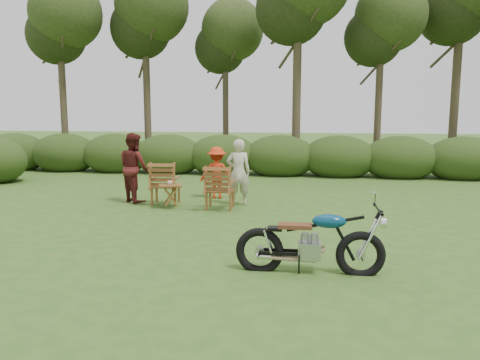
# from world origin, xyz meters

# --- Properties ---
(ground) EXTENTS (80.00, 80.00, 0.00)m
(ground) POSITION_xyz_m (0.00, 0.00, 0.00)
(ground) COLOR #2B541C
(ground) RESTS_ON ground
(tree_line) EXTENTS (22.52, 11.62, 8.14)m
(tree_line) POSITION_xyz_m (0.50, 9.74, 3.81)
(tree_line) COLOR #3C3021
(tree_line) RESTS_ON ground
(motorcycle) EXTENTS (1.94, 0.77, 1.10)m
(motorcycle) POSITION_xyz_m (1.07, -0.84, 0.00)
(motorcycle) COLOR #0A5F8E
(motorcycle) RESTS_ON ground
(lawn_chair_right) EXTENTS (0.71, 0.71, 1.00)m
(lawn_chair_right) POSITION_xyz_m (-0.97, 3.13, 0.00)
(lawn_chair_right) COLOR brown
(lawn_chair_right) RESTS_ON ground
(lawn_chair_left) EXTENTS (0.76, 0.76, 1.02)m
(lawn_chair_left) POSITION_xyz_m (-2.37, 3.49, 0.00)
(lawn_chair_left) COLOR brown
(lawn_chair_left) RESTS_ON ground
(side_table) EXTENTS (0.65, 0.60, 0.55)m
(side_table) POSITION_xyz_m (-2.11, 3.05, 0.27)
(side_table) COLOR brown
(side_table) RESTS_ON ground
(cup) EXTENTS (0.14, 0.14, 0.09)m
(cup) POSITION_xyz_m (-2.12, 3.07, 0.59)
(cup) COLOR beige
(cup) RESTS_ON side_table
(adult_a) EXTENTS (0.63, 0.47, 1.56)m
(adult_a) POSITION_xyz_m (-0.63, 3.68, 0.00)
(adult_a) COLOR beige
(adult_a) RESTS_ON ground
(adult_b) EXTENTS (1.04, 1.02, 1.69)m
(adult_b) POSITION_xyz_m (-3.20, 3.65, 0.00)
(adult_b) COLOR #4C1715
(adult_b) RESTS_ON ground
(child) EXTENTS (0.91, 0.61, 1.31)m
(child) POSITION_xyz_m (-1.30, 4.42, 0.00)
(child) COLOR red
(child) RESTS_ON ground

